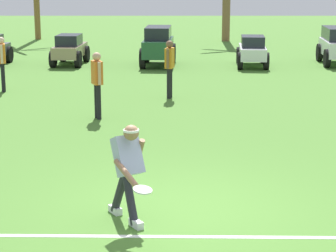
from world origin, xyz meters
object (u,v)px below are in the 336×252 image
object	(u,v)px
teammate_midfield	(170,64)
teammate_deep	(98,79)
teammate_near_sideline	(3,59)
parked_car_slot_d	(253,51)
parked_car_slot_c	(159,45)
frisbee_thrower	(128,167)
parked_car_slot_b	(71,49)
frisbee_in_flight	(143,190)

from	to	relation	value
teammate_midfield	teammate_deep	size ratio (longest dim) A/B	1.00
teammate_near_sideline	teammate_deep	size ratio (longest dim) A/B	1.00
parked_car_slot_d	parked_car_slot_c	bearing A→B (deg)	176.50
frisbee_thrower	parked_car_slot_d	distance (m)	15.24
parked_car_slot_d	parked_car_slot_b	bearing A→B (deg)	176.02
frisbee_thrower	frisbee_in_flight	size ratio (longest dim) A/B	4.08
teammate_midfield	parked_car_slot_c	distance (m)	6.08
parked_car_slot_d	teammate_near_sideline	bearing A→B (deg)	-147.57
frisbee_thrower	teammate_midfield	world-z (taller)	teammate_midfield
frisbee_thrower	parked_car_slot_b	distance (m)	15.57
frisbee_in_flight	parked_car_slot_c	xyz separation A→B (m)	(-0.03, 15.77, 0.01)
teammate_near_sideline	frisbee_thrower	bearing A→B (deg)	-67.25
parked_car_slot_c	parked_car_slot_b	bearing A→B (deg)	175.52
frisbee_thrower	teammate_near_sideline	distance (m)	10.74
frisbee_thrower	parked_car_slot_b	size ratio (longest dim) A/B	0.63
teammate_deep	parked_car_slot_d	xyz separation A→B (m)	(4.67, 8.36, -0.38)
frisbee_thrower	teammate_near_sideline	size ratio (longest dim) A/B	0.91
teammate_midfield	teammate_deep	xyz separation A→B (m)	(-1.69, -2.51, 0.00)
teammate_midfield	parked_car_slot_d	size ratio (longest dim) A/B	0.69
teammate_deep	parked_car_slot_c	xyz separation A→B (m)	(1.29, 8.57, -0.20)
frisbee_in_flight	teammate_near_sideline	xyz separation A→B (m)	(-4.39, 10.66, 0.21)
frisbee_in_flight	teammate_deep	bearing A→B (deg)	100.42
teammate_near_sideline	parked_car_slot_c	distance (m)	6.72
frisbee_in_flight	parked_car_slot_b	world-z (taller)	parked_car_slot_b
frisbee_thrower	teammate_midfield	bearing A→B (deg)	86.21
teammate_deep	parked_car_slot_c	distance (m)	8.67
teammate_deep	parked_car_slot_c	world-z (taller)	teammate_deep
frisbee_in_flight	teammate_deep	distance (m)	7.33
parked_car_slot_c	teammate_deep	bearing A→B (deg)	-98.56
frisbee_thrower	teammate_midfield	distance (m)	8.98
teammate_near_sideline	teammate_deep	xyz separation A→B (m)	(3.06, -3.45, 0.00)
teammate_deep	frisbee_thrower	bearing A→B (deg)	-80.38
parked_car_slot_b	frisbee_in_flight	bearing A→B (deg)	-78.49
parked_car_slot_c	parked_car_slot_d	xyz separation A→B (m)	(3.37, -0.21, -0.18)
teammate_near_sideline	parked_car_slot_c	world-z (taller)	teammate_near_sideline
parked_car_slot_c	parked_car_slot_d	bearing A→B (deg)	-3.50
teammate_deep	parked_car_slot_d	distance (m)	9.58
frisbee_thrower	parked_car_slot_c	size ratio (longest dim) A/B	0.59
frisbee_in_flight	parked_car_slot_d	xyz separation A→B (m)	(3.34, 15.56, -0.17)
parked_car_slot_b	parked_car_slot_d	world-z (taller)	same
teammate_midfield	parked_car_slot_b	distance (m)	7.29
frisbee_thrower	teammate_deep	xyz separation A→B (m)	(-1.09, 6.45, 0.14)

